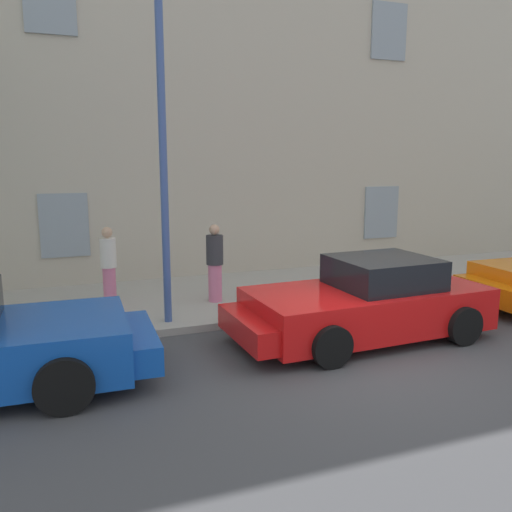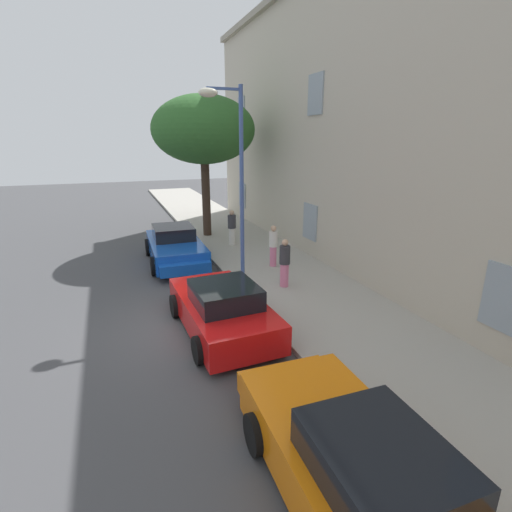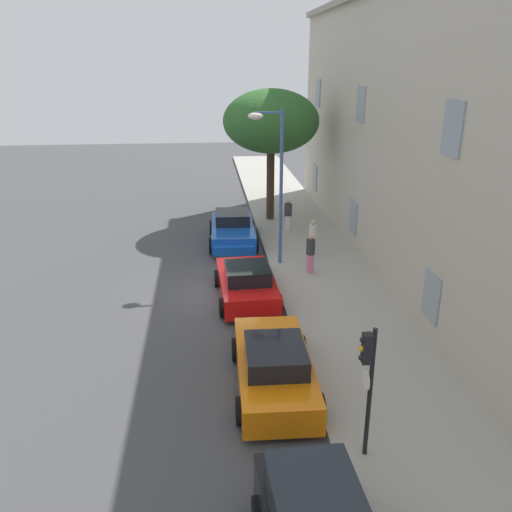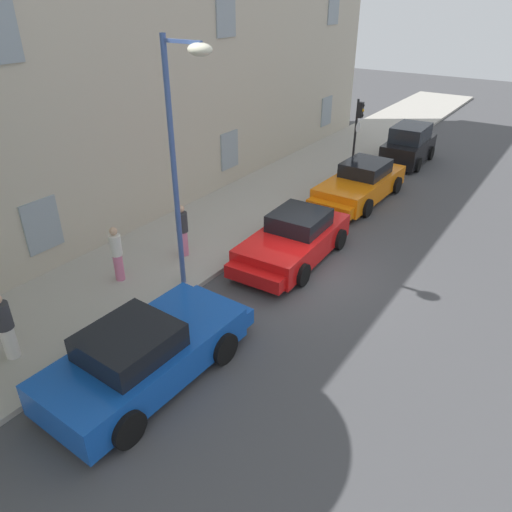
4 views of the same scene
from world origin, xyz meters
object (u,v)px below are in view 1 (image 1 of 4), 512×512
at_px(sportscar_yellow_flank, 360,304).
at_px(pedestrian_admiring, 215,262).
at_px(street_lamp, 165,75).
at_px(pedestrian_bystander, 109,265).

relative_size(sportscar_yellow_flank, pedestrian_admiring, 2.81).
distance_m(sportscar_yellow_flank, street_lamp, 5.14).
xyz_separation_m(street_lamp, pedestrian_admiring, (1.23, 1.46, -3.53)).
height_order(pedestrian_admiring, pedestrian_bystander, pedestrian_admiring).
height_order(street_lamp, pedestrian_admiring, street_lamp).
xyz_separation_m(sportscar_yellow_flank, street_lamp, (-3.08, 1.32, 3.90)).
bearing_deg(pedestrian_bystander, street_lamp, -65.51).
bearing_deg(pedestrian_admiring, sportscar_yellow_flank, -56.44).
xyz_separation_m(sportscar_yellow_flank, pedestrian_admiring, (-1.85, 2.78, 0.37)).
height_order(sportscar_yellow_flank, street_lamp, street_lamp).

